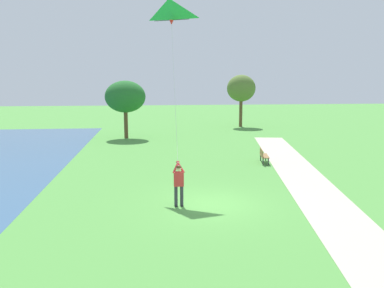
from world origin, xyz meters
name	(u,v)px	position (x,y,z in m)	size (l,w,h in m)	color
ground_plane	(210,204)	(0.00, 0.00, 0.00)	(120.00, 120.00, 0.00)	#4C8E3D
walkway_path	(311,187)	(5.27, 2.00, 0.01)	(2.40, 32.00, 0.02)	#B7AD99
person_kite_flyer	(179,181)	(-1.31, -0.13, 1.05)	(0.52, 0.62, 1.83)	#232328
flying_kite	(169,12)	(-1.48, 3.18, 8.26)	(1.92, 3.62, 7.06)	green
park_bench_near_walkway	(263,155)	(4.49, 7.70, 0.51)	(0.67, 1.55, 0.88)	olive
tree_treeline_left	(241,89)	(7.15, 25.88, 4.07)	(3.05, 2.45, 5.52)	brown
tree_treeline_right	(125,97)	(-4.63, 18.95, 3.59)	(3.49, 2.81, 4.99)	brown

